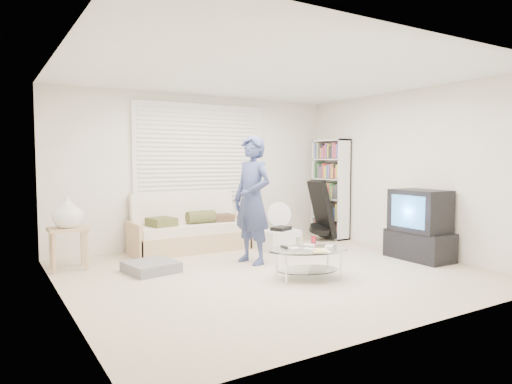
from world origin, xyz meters
TOP-DOWN VIEW (x-y plane):
  - ground at (0.00, 0.00)m, footprint 5.00×5.00m
  - room_shell at (0.00, 0.48)m, footprint 5.02×4.52m
  - window_blinds at (0.00, 2.20)m, footprint 2.32×0.08m
  - futon_sofa at (-0.36, 1.87)m, footprint 1.87×0.75m
  - grey_floor_pillow at (-1.34, 0.82)m, footprint 0.68×0.68m
  - side_table at (-2.22, 1.50)m, footprint 0.49×0.39m
  - bookshelf at (2.32, 1.63)m, footprint 0.28×0.76m
  - guitar_case at (1.99, 1.47)m, footprint 0.44×0.40m
  - floor_fan at (1.17, 1.65)m, footprint 0.44×0.29m
  - storage_bin at (0.86, 1.08)m, footprint 0.55×0.39m
  - tv_unit at (2.20, -0.47)m, footprint 0.53×0.94m
  - coffee_table at (0.18, -0.49)m, footprint 1.12×0.89m
  - standing_person at (0.03, 0.59)m, footprint 0.56×0.72m

SIDE VIEW (x-z plane):
  - ground at x=0.00m, z-range 0.00..0.00m
  - grey_floor_pillow at x=-1.34m, z-range 0.00..0.13m
  - storage_bin at x=0.86m, z-range -0.02..0.36m
  - coffee_table at x=0.18m, z-range 0.05..0.54m
  - futon_sofa at x=-0.36m, z-range -0.16..0.76m
  - floor_fan at x=1.17m, z-range 0.06..0.77m
  - guitar_case at x=1.99m, z-range -0.05..1.00m
  - tv_unit at x=2.20m, z-range -0.01..0.99m
  - side_table at x=-2.22m, z-range 0.23..1.20m
  - standing_person at x=0.03m, z-range 0.00..1.76m
  - bookshelf at x=2.32m, z-range 0.00..1.80m
  - window_blinds at x=0.00m, z-range 0.74..2.36m
  - room_shell at x=0.00m, z-range 0.37..2.88m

